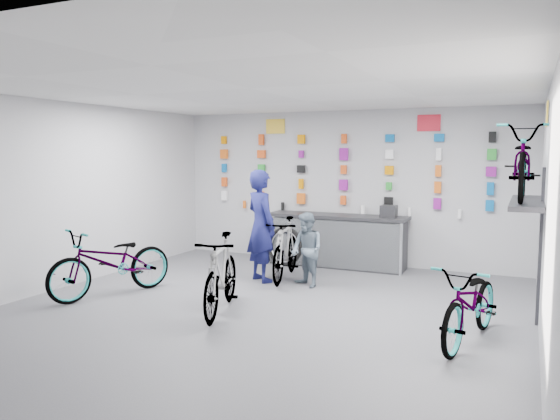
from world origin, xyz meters
The scene contains 20 objects.
floor centered at (0.00, 0.00, 0.00)m, with size 8.00×8.00×0.00m, color #4C4C50.
ceiling centered at (0.00, 0.00, 3.00)m, with size 8.00×8.00×0.00m, color white.
wall_back centered at (0.00, 4.00, 1.50)m, with size 7.00×7.00×0.00m, color silver.
wall_left centered at (-3.50, 0.00, 1.50)m, with size 8.00×8.00×0.00m, color silver.
wall_right centered at (3.50, 0.00, 1.50)m, with size 8.00×8.00×0.00m, color silver.
counter centered at (0.00, 3.54, 0.49)m, with size 2.70×0.66×1.00m.
merch_wall centered at (0.04, 3.93, 1.79)m, with size 5.57×0.08×1.56m.
wall_bracket centered at (3.33, 1.20, 1.46)m, with size 0.39×1.90×2.00m.
sign_left centered at (-1.50, 3.98, 2.72)m, with size 0.42×0.02×0.30m, color yellow.
sign_right centered at (1.60, 3.98, 2.72)m, with size 0.42×0.02×0.30m, color red.
sign_side centered at (3.48, 1.20, 2.65)m, with size 0.02×0.40×0.30m, color yellow.
bike_left centered at (-2.40, 0.04, 0.53)m, with size 0.70×2.01×1.06m, color gray.
bike_center centered at (-0.43, -0.04, 0.54)m, with size 0.51×1.79×1.08m, color gray.
bike_right centered at (2.78, 0.12, 0.47)m, with size 0.62×1.79×0.94m, color gray.
bike_service centered at (-0.45, 2.14, 0.53)m, with size 0.50×1.77×1.07m, color gray.
bike_wall centered at (3.25, 1.20, 2.05)m, with size 0.63×1.80×0.95m, color gray.
clerk centered at (-0.78, 1.87, 0.95)m, with size 0.69×0.45×1.90m, color #151852.
customer centered at (0.08, 1.82, 0.61)m, with size 0.59×0.46×1.22m, color slate.
spare_wheel centered at (-0.92, 3.17, 0.38)m, with size 0.77×0.23×0.76m.
register centered at (1.00, 3.55, 1.11)m, with size 0.28×0.30×0.22m, color black.
Camera 1 is at (3.32, -6.31, 2.18)m, focal length 35.00 mm.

